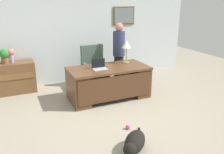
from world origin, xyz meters
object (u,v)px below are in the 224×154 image
at_px(potted_plant, 5,55).
at_px(credenza, 5,79).
at_px(desk, 109,82).
at_px(armchair, 94,69).
at_px(laptop, 99,66).
at_px(person_standing, 119,53).
at_px(dog_toy_ball, 128,127).
at_px(desk_lamp, 126,46).
at_px(vase_with_flowers, 11,54).
at_px(dog_lying, 134,143).

bearing_deg(potted_plant, credenza, -178.66).
distance_m(desk, credenza, 2.60).
bearing_deg(armchair, desk, -86.71).
distance_m(laptop, potted_plant, 2.35).
distance_m(person_standing, laptop, 1.18).
bearing_deg(credenza, laptop, -33.43).
relative_size(person_standing, dog_toy_ball, 20.60).
xyz_separation_m(credenza, dog_toy_ball, (1.97, -2.80, -0.35)).
distance_m(person_standing, desk_lamp, 0.66).
height_order(person_standing, laptop, person_standing).
xyz_separation_m(vase_with_flowers, potted_plant, (-0.15, 0.00, -0.02)).
height_order(desk, dog_toy_ball, desk).
xyz_separation_m(armchair, dog_lying, (-0.44, -2.99, -0.34)).
relative_size(laptop, potted_plant, 0.89).
relative_size(desk, person_standing, 1.11).
distance_m(desk, potted_plant, 2.62).
bearing_deg(vase_with_flowers, armchair, -12.55).
xyz_separation_m(person_standing, dog_lying, (-1.13, -2.90, -0.72)).
height_order(desk, credenza, credenza).
bearing_deg(desk_lamp, credenza, 158.59).
xyz_separation_m(desk, person_standing, (0.63, 0.79, 0.46)).
bearing_deg(potted_plant, dog_lying, -63.73).
bearing_deg(dog_toy_ball, credenza, 125.23).
xyz_separation_m(potted_plant, dog_toy_ball, (1.92, -2.80, -0.94)).
distance_m(credenza, armchair, 2.24).
bearing_deg(potted_plant, armchair, -11.72).
distance_m(desk_lamp, potted_plant, 2.97).
xyz_separation_m(person_standing, dog_toy_ball, (-0.90, -2.26, -0.84)).
height_order(desk, dog_lying, desk).
bearing_deg(dog_lying, desk_lamp, 65.60).
relative_size(credenza, dog_toy_ball, 17.19).
distance_m(armchair, potted_plant, 2.23).
relative_size(credenza, person_standing, 0.83).
bearing_deg(vase_with_flowers, credenza, -179.62).
height_order(credenza, dog_toy_ball, credenza).
height_order(desk, person_standing, person_standing).
height_order(desk, potted_plant, potted_plant).
height_order(dog_lying, vase_with_flowers, vase_with_flowers).
distance_m(dog_lying, dog_toy_ball, 0.68).
bearing_deg(desk_lamp, dog_toy_ball, -116.15).
distance_m(vase_with_flowers, potted_plant, 0.15).
relative_size(laptop, vase_with_flowers, 0.91).
height_order(desk, vase_with_flowers, vase_with_flowers).
bearing_deg(desk_lamp, potted_plant, 158.16).
distance_m(armchair, vase_with_flowers, 2.10).
distance_m(dog_lying, desk_lamp, 2.76).
bearing_deg(person_standing, desk, -128.74).
bearing_deg(desk, desk_lamp, 21.31).
bearing_deg(potted_plant, vase_with_flowers, 0.00).
height_order(armchair, dog_toy_ball, armchair).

